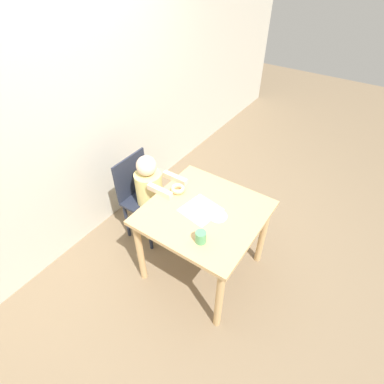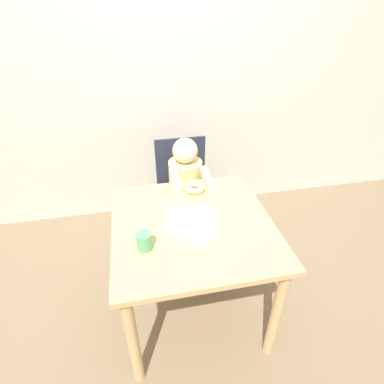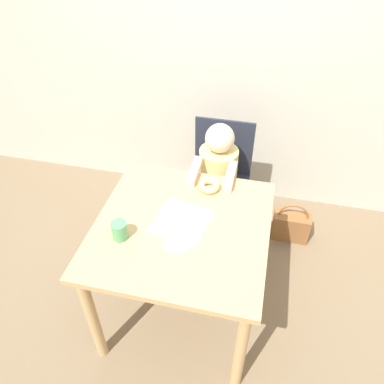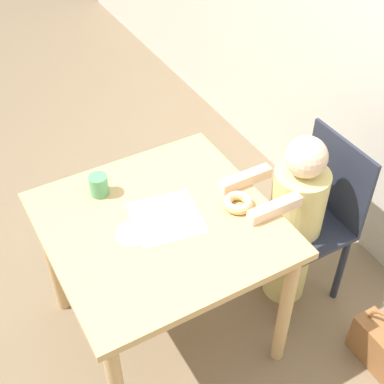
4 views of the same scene
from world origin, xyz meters
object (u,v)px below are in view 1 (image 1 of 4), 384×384
Objects in this scene: child_figure at (151,199)px; donut at (178,189)px; cup at (201,237)px; handbag at (176,192)px; chair at (142,196)px.

child_figure reaches higher than donut.
cup is (-0.36, -0.47, 0.02)m from donut.
cup is (-0.93, -0.94, 0.69)m from handbag.
child_figure is 0.69m from handbag.
chair is 0.55m from donut.
child_figure reaches higher than handbag.
handbag is at bearing 12.75° from child_figure.
cup is (-0.36, -0.93, 0.34)m from chair.
donut is 0.39× the size of handbag.
handbag is (0.57, 0.13, -0.38)m from child_figure.
donut is 1.35× the size of cup.
child_figure is at bearing -167.25° from handbag.
chair is at bearing 90.00° from child_figure.
chair is at bearing 68.75° from cup.
donut is at bearing -89.74° from child_figure.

